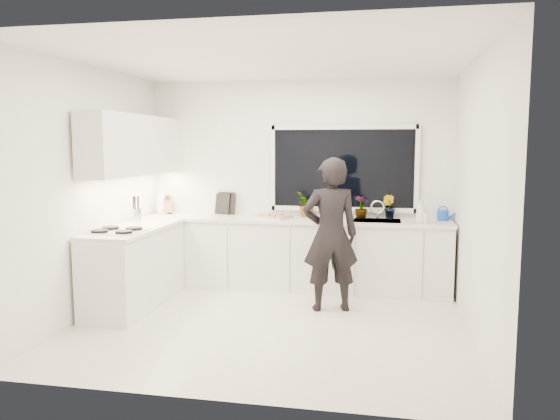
# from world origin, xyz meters

# --- Properties ---
(floor) EXTENTS (4.00, 3.50, 0.02)m
(floor) POSITION_xyz_m (0.00, 0.00, -0.01)
(floor) COLOR beige
(floor) RESTS_ON ground
(wall_back) EXTENTS (4.00, 0.02, 2.70)m
(wall_back) POSITION_xyz_m (0.00, 1.76, 1.35)
(wall_back) COLOR white
(wall_back) RESTS_ON ground
(wall_left) EXTENTS (0.02, 3.50, 2.70)m
(wall_left) POSITION_xyz_m (-2.01, 0.00, 1.35)
(wall_left) COLOR white
(wall_left) RESTS_ON ground
(wall_right) EXTENTS (0.02, 3.50, 2.70)m
(wall_right) POSITION_xyz_m (2.01, 0.00, 1.35)
(wall_right) COLOR white
(wall_right) RESTS_ON ground
(ceiling) EXTENTS (4.00, 3.50, 0.02)m
(ceiling) POSITION_xyz_m (0.00, 0.00, 2.71)
(ceiling) COLOR white
(ceiling) RESTS_ON wall_back
(window) EXTENTS (1.80, 0.02, 1.00)m
(window) POSITION_xyz_m (0.60, 1.73, 1.55)
(window) COLOR black
(window) RESTS_ON wall_back
(base_cabinets_back) EXTENTS (3.92, 0.58, 0.88)m
(base_cabinets_back) POSITION_xyz_m (0.00, 1.45, 0.44)
(base_cabinets_back) COLOR white
(base_cabinets_back) RESTS_ON floor
(base_cabinets_left) EXTENTS (0.58, 1.60, 0.88)m
(base_cabinets_left) POSITION_xyz_m (-1.67, 0.35, 0.44)
(base_cabinets_left) COLOR white
(base_cabinets_left) RESTS_ON floor
(countertop_back) EXTENTS (3.94, 0.62, 0.04)m
(countertop_back) POSITION_xyz_m (0.00, 1.44, 0.90)
(countertop_back) COLOR silver
(countertop_back) RESTS_ON base_cabinets_back
(countertop_left) EXTENTS (0.62, 1.60, 0.04)m
(countertop_left) POSITION_xyz_m (-1.67, 0.35, 0.90)
(countertop_left) COLOR silver
(countertop_left) RESTS_ON base_cabinets_left
(upper_cabinets) EXTENTS (0.34, 2.10, 0.70)m
(upper_cabinets) POSITION_xyz_m (-1.79, 0.70, 1.85)
(upper_cabinets) COLOR white
(upper_cabinets) RESTS_ON wall_left
(sink) EXTENTS (0.58, 0.42, 0.14)m
(sink) POSITION_xyz_m (1.05, 1.45, 0.87)
(sink) COLOR silver
(sink) RESTS_ON countertop_back
(faucet) EXTENTS (0.03, 0.03, 0.22)m
(faucet) POSITION_xyz_m (1.05, 1.65, 1.03)
(faucet) COLOR silver
(faucet) RESTS_ON countertop_back
(stovetop) EXTENTS (0.56, 0.48, 0.03)m
(stovetop) POSITION_xyz_m (-1.69, -0.00, 0.94)
(stovetop) COLOR black
(stovetop) RESTS_ON countertop_left
(person) EXTENTS (0.72, 0.57, 1.72)m
(person) POSITION_xyz_m (0.56, 0.62, 0.86)
(person) COLOR black
(person) RESTS_ON floor
(pizza_tray) EXTENTS (0.54, 0.47, 0.03)m
(pizza_tray) POSITION_xyz_m (-0.28, 1.42, 0.94)
(pizza_tray) COLOR silver
(pizza_tray) RESTS_ON countertop_back
(pizza) EXTENTS (0.49, 0.42, 0.01)m
(pizza) POSITION_xyz_m (-0.28, 1.42, 0.95)
(pizza) COLOR red
(pizza) RESTS_ON pizza_tray
(watering_can) EXTENTS (0.17, 0.17, 0.13)m
(watering_can) POSITION_xyz_m (1.85, 1.61, 0.98)
(watering_can) COLOR blue
(watering_can) RESTS_ON countertop_back
(paper_towel_roll) EXTENTS (0.14, 0.14, 0.26)m
(paper_towel_roll) POSITION_xyz_m (-1.85, 1.55, 1.05)
(paper_towel_roll) COLOR silver
(paper_towel_roll) RESTS_ON countertop_back
(knife_block) EXTENTS (0.15, 0.13, 0.22)m
(knife_block) POSITION_xyz_m (-1.77, 1.59, 1.03)
(knife_block) COLOR olive
(knife_block) RESTS_ON countertop_back
(utensil_crock) EXTENTS (0.17, 0.17, 0.16)m
(utensil_crock) POSITION_xyz_m (-1.85, 0.80, 1.00)
(utensil_crock) COLOR silver
(utensil_crock) RESTS_ON countertop_left
(picture_frame_large) EXTENTS (0.22, 0.08, 0.28)m
(picture_frame_large) POSITION_xyz_m (-1.02, 1.69, 1.06)
(picture_frame_large) COLOR black
(picture_frame_large) RESTS_ON countertop_back
(picture_frame_small) EXTENTS (0.25, 0.05, 0.30)m
(picture_frame_small) POSITION_xyz_m (-0.96, 1.69, 1.07)
(picture_frame_small) COLOR black
(picture_frame_small) RESTS_ON countertop_back
(herb_plants) EXTENTS (1.29, 0.31, 0.33)m
(herb_plants) POSITION_xyz_m (0.47, 1.61, 1.08)
(herb_plants) COLOR #26662D
(herb_plants) RESTS_ON countertop_back
(soap_bottles) EXTENTS (0.19, 0.14, 0.31)m
(soap_bottles) POSITION_xyz_m (1.58, 1.30, 1.06)
(soap_bottles) COLOR #D8BF66
(soap_bottles) RESTS_ON countertop_back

